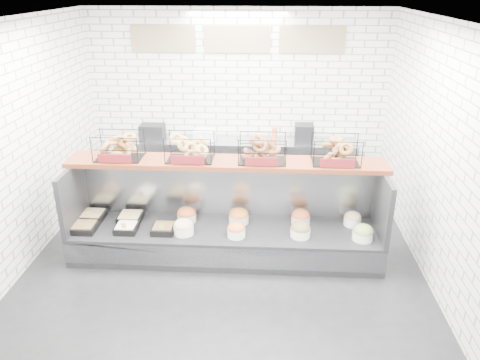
{
  "coord_description": "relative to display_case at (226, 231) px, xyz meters",
  "views": [
    {
      "loc": [
        0.51,
        -5.04,
        3.39
      ],
      "look_at": [
        0.18,
        0.45,
        1.02
      ],
      "focal_mm": 35.0,
      "sensor_mm": 36.0,
      "label": 1
    }
  ],
  "objects": [
    {
      "name": "prep_counter",
      "position": [
        -0.01,
        2.09,
        0.14
      ],
      "size": [
        4.0,
        0.6,
        1.2
      ],
      "color": "#93969B",
      "rests_on": "ground"
    },
    {
      "name": "ground",
      "position": [
        -0.0,
        -0.34,
        -0.33
      ],
      "size": [
        5.5,
        5.5,
        0.0
      ],
      "primitive_type": "plane",
      "color": "black",
      "rests_on": "ground"
    },
    {
      "name": "bagel_shelf",
      "position": [
        -0.0,
        0.17,
        1.06
      ],
      "size": [
        4.1,
        0.5,
        0.4
      ],
      "color": "#532011",
      "rests_on": "display_case"
    },
    {
      "name": "room_shell",
      "position": [
        -0.0,
        0.26,
        1.73
      ],
      "size": [
        5.02,
        5.51,
        3.01
      ],
      "color": "white",
      "rests_on": "ground"
    },
    {
      "name": "display_case",
      "position": [
        0.0,
        0.0,
        0.0
      ],
      "size": [
        4.0,
        0.9,
        1.2
      ],
      "color": "black",
      "rests_on": "ground"
    }
  ]
}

